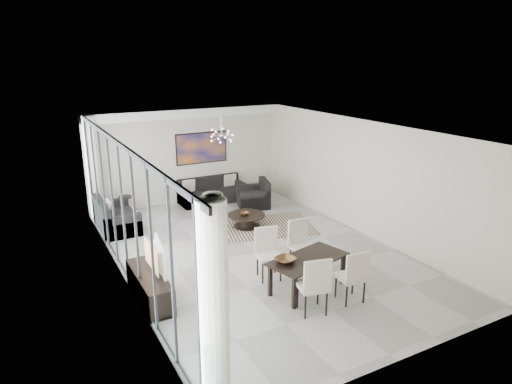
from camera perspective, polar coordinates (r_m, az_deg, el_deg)
room_shell at (r=10.43m, az=2.20°, el=0.25°), size 6.00×9.00×2.90m
window_wall at (r=9.27m, az=-15.78°, el=-2.40°), size 0.37×8.95×2.90m
soffit at (r=13.82m, az=-8.65°, el=9.72°), size 5.98×0.40×0.26m
painting at (r=14.32m, az=-6.80°, el=5.49°), size 1.68×0.04×0.98m
chandelier at (r=12.33m, az=-4.35°, el=7.06°), size 0.66×0.66×0.71m
rug at (r=12.30m, az=1.33°, el=-4.26°), size 2.78×2.38×0.01m
coffee_table at (r=12.18m, az=-1.21°, el=-3.49°), size 1.00×1.00×0.35m
bowl_coffee at (r=12.07m, az=-1.42°, el=-2.73°), size 0.26×0.26×0.08m
sofa_main at (r=14.34m, az=-5.51°, el=-0.21°), size 2.06×0.84×0.75m
loveseat at (r=12.54m, az=-17.17°, el=-3.27°), size 0.93×1.65×0.82m
armchair at (r=13.84m, az=-0.20°, el=-0.66°), size 1.15×1.18×0.80m
side_table at (r=13.64m, az=-15.96°, el=-1.22°), size 0.39×0.39×0.53m
tv_console at (r=8.92m, az=-13.16°, el=-11.43°), size 0.47×1.68×0.53m
television at (r=8.77m, az=-12.50°, el=-7.90°), size 0.27×0.99×0.57m
dining_table at (r=8.95m, az=6.51°, el=-8.73°), size 1.74×1.16×0.67m
dining_chair_sw at (r=8.11m, az=7.38°, el=-11.12°), size 0.61×0.61×1.10m
dining_chair_se at (r=8.61m, az=12.14°, el=-9.92°), size 0.53×0.53×1.04m
dining_chair_nw at (r=9.40m, az=1.46°, el=-7.13°), size 0.58×0.58×1.05m
dining_chair_ne at (r=9.80m, az=5.62°, el=-6.08°), size 0.50×0.50×1.08m
bowl_dining at (r=8.68m, az=3.69°, el=-8.49°), size 0.46×0.46×0.09m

